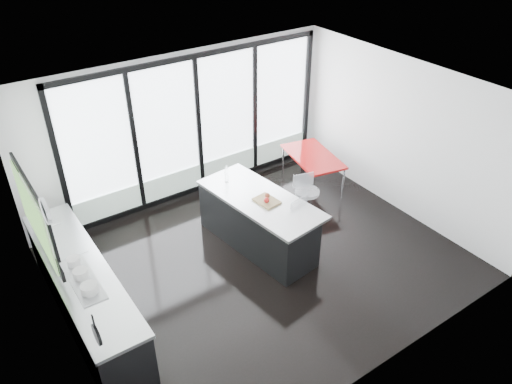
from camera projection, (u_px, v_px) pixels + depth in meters
floor at (261, 262)px, 8.06m from camera, size 6.00×5.00×0.00m
ceiling at (263, 99)px, 6.55m from camera, size 6.00×5.00×0.00m
wall_back at (197, 132)px, 9.21m from camera, size 6.00×0.09×2.80m
wall_front at (391, 287)px, 5.58m from camera, size 6.00×0.00×2.80m
wall_left at (47, 243)px, 5.98m from camera, size 0.26×5.00×2.80m
wall_right at (402, 137)px, 8.74m from camera, size 0.00×5.00×2.80m
counter_cabinets at (85, 293)px, 6.81m from camera, size 0.69×3.24×1.36m
island at (257, 222)px, 8.21m from camera, size 1.20×2.32×1.18m
bar_stool_near at (305, 235)px, 8.02m from camera, size 0.57×0.57×0.78m
bar_stool_far at (306, 209)px, 8.64m from camera, size 0.60×0.60×0.78m
red_table at (312, 172)px, 9.79m from camera, size 1.03×1.47×0.72m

